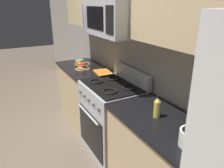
# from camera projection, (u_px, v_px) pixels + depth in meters

# --- Properties ---
(ground_plane) EXTENTS (16.00, 16.00, 0.00)m
(ground_plane) POSITION_uv_depth(u_px,v_px,m) (66.00, 165.00, 2.65)
(ground_plane) COLOR #6B5B4C
(wall_back) EXTENTS (8.00, 0.10, 2.60)m
(wall_back) POSITION_uv_depth(u_px,v_px,m) (139.00, 51.00, 2.64)
(wall_back) COLOR #9E998E
(wall_back) RESTS_ON ground
(counter_left) EXTENTS (1.06, 0.59, 0.91)m
(counter_left) POSITION_uv_depth(u_px,v_px,m) (85.00, 94.00, 3.53)
(counter_left) COLOR tan
(counter_left) RESTS_ON ground
(range_oven) EXTENTS (0.76, 0.63, 1.09)m
(range_oven) POSITION_uv_depth(u_px,v_px,m) (112.00, 118.00, 2.77)
(range_oven) COLOR #B2B5BA
(range_oven) RESTS_ON ground
(counter_right) EXTENTS (1.04, 0.59, 0.91)m
(counter_right) POSITION_uv_depth(u_px,v_px,m) (159.00, 163.00, 2.02)
(counter_right) COLOR tan
(counter_right) RESTS_ON ground
(microwave) EXTENTS (0.75, 0.44, 0.38)m
(microwave) POSITION_uv_depth(u_px,v_px,m) (114.00, 18.00, 2.35)
(microwave) COLOR #B2B5BA
(upper_cabinets_left) EXTENTS (1.05, 0.34, 0.71)m
(upper_cabinets_left) POSITION_uv_depth(u_px,v_px,m) (90.00, 0.00, 3.10)
(upper_cabinets_left) COLOR tan
(utensil_crock) EXTENTS (0.17, 0.17, 0.33)m
(utensil_crock) POSITION_uv_depth(u_px,v_px,m) (192.00, 137.00, 1.51)
(utensil_crock) COLOR white
(utensil_crock) RESTS_ON counter_right
(fruit_basket) EXTENTS (0.23, 0.23, 0.10)m
(fruit_basket) POSITION_uv_depth(u_px,v_px,m) (82.00, 66.00, 3.27)
(fruit_basket) COLOR #9E7A4C
(fruit_basket) RESTS_ON counter_left
(apple_loose) EXTENTS (0.08, 0.08, 0.08)m
(apple_loose) POSITION_uv_depth(u_px,v_px,m) (78.00, 63.00, 3.43)
(apple_loose) COLOR red
(apple_loose) RESTS_ON counter_left
(cutting_board) EXTENTS (0.41, 0.26, 0.02)m
(cutting_board) POSITION_uv_depth(u_px,v_px,m) (104.00, 73.00, 3.06)
(cutting_board) COLOR orange
(cutting_board) RESTS_ON counter_left
(bottle_oil) EXTENTS (0.06, 0.06, 0.20)m
(bottle_oil) POSITION_uv_depth(u_px,v_px,m) (157.00, 107.00, 1.88)
(bottle_oil) COLOR gold
(bottle_oil) RESTS_ON counter_right
(prep_bowl) EXTENTS (0.14, 0.14, 0.05)m
(prep_bowl) POSITION_uv_depth(u_px,v_px,m) (79.00, 61.00, 3.60)
(prep_bowl) COLOR #59AD66
(prep_bowl) RESTS_ON counter_left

